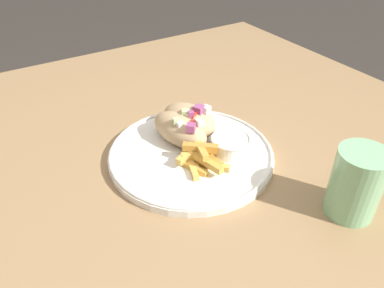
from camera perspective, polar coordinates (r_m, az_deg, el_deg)
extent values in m
cube|color=#9E7A51|center=(0.73, -0.15, -3.26)|extent=(1.21, 1.21, 0.04)
cylinder|color=#9E7A51|center=(1.56, 6.25, 3.04)|extent=(0.06, 0.06, 0.71)
cylinder|color=white|center=(0.71, 0.00, -1.76)|extent=(0.31, 0.31, 0.01)
torus|color=white|center=(0.71, 0.00, -1.18)|extent=(0.31, 0.31, 0.01)
ellipsoid|color=tan|center=(0.72, -1.84, 2.21)|extent=(0.14, 0.09, 0.06)
cube|color=red|center=(0.70, 0.36, 3.09)|extent=(0.02, 0.02, 0.01)
cube|color=#A34C84|center=(0.68, -0.44, 2.55)|extent=(0.02, 0.02, 0.02)
cube|color=silver|center=(0.69, 1.14, 3.25)|extent=(0.01, 0.01, 0.01)
cube|color=#B7D693|center=(0.70, -2.41, 3.53)|extent=(0.01, 0.01, 0.01)
cube|color=white|center=(0.69, -1.83, 2.96)|extent=(0.01, 0.01, 0.01)
ellipsoid|color=tan|center=(0.75, -0.47, 3.67)|extent=(0.14, 0.10, 0.06)
cube|color=#B7D693|center=(0.72, -0.93, 4.67)|extent=(0.02, 0.02, 0.01)
cube|color=silver|center=(0.73, 2.09, 5.19)|extent=(0.01, 0.01, 0.01)
cube|color=#A34C84|center=(0.73, 1.06, 5.18)|extent=(0.02, 0.02, 0.02)
cube|color=red|center=(0.72, -0.01, 4.28)|extent=(0.02, 0.02, 0.02)
cube|color=white|center=(0.73, 2.16, 5.27)|extent=(0.02, 0.02, 0.01)
cube|color=#A34C84|center=(0.71, -0.12, 4.58)|extent=(0.01, 0.01, 0.01)
cube|color=silver|center=(0.72, -0.69, 4.36)|extent=(0.01, 0.01, 0.01)
cube|color=#E5B251|center=(0.67, 2.75, -3.13)|extent=(0.07, 0.05, 0.01)
cube|color=gold|center=(0.69, 1.22, -2.18)|extent=(0.05, 0.05, 0.01)
cube|color=gold|center=(0.68, 2.93, -2.33)|extent=(0.06, 0.02, 0.01)
cube|color=#E5B251|center=(0.67, -0.14, -3.09)|extent=(0.08, 0.04, 0.01)
cube|color=#E5B251|center=(0.69, 1.45, -2.18)|extent=(0.06, 0.01, 0.01)
cube|color=gold|center=(0.67, 0.16, -3.59)|extent=(0.06, 0.03, 0.01)
cube|color=gold|center=(0.67, 1.22, -0.36)|extent=(0.08, 0.03, 0.01)
cube|color=gold|center=(0.66, 2.19, -2.72)|extent=(0.07, 0.03, 0.01)
cube|color=#E5B251|center=(0.68, 1.32, -1.39)|extent=(0.03, 0.07, 0.01)
cube|color=#E5B251|center=(0.68, -0.54, -1.48)|extent=(0.04, 0.06, 0.01)
cube|color=gold|center=(0.67, 0.92, -0.66)|extent=(0.05, 0.06, 0.01)
cylinder|color=white|center=(0.71, 5.89, -0.23)|extent=(0.07, 0.07, 0.03)
cylinder|color=white|center=(0.70, 5.95, 0.58)|extent=(0.06, 0.06, 0.01)
torus|color=white|center=(0.70, 5.96, 0.78)|extent=(0.08, 0.08, 0.00)
cylinder|color=#8CCC93|center=(0.63, 23.73, -5.52)|extent=(0.08, 0.08, 0.12)
cylinder|color=silver|center=(0.64, 23.37, -6.70)|extent=(0.07, 0.07, 0.07)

